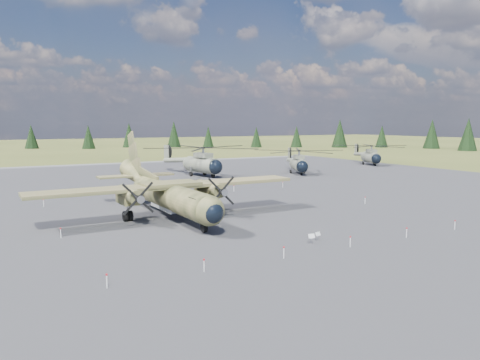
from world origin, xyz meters
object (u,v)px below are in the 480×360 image
transport_plane (167,191)px  helicopter_far (371,151)px  helicopter_near (201,155)px  helicopter_mid (299,157)px

transport_plane → helicopter_far: 67.51m
transport_plane → helicopter_far: transport_plane is taller
helicopter_near → helicopter_far: size_ratio=1.11×
helicopter_far → helicopter_near: bearing=-152.8°
helicopter_mid → helicopter_near: bearing=-171.3°
helicopter_mid → helicopter_far: bearing=40.8°
transport_plane → helicopter_near: (17.53, 30.26, 1.13)m
helicopter_far → transport_plane: bearing=-127.0°
helicopter_far → helicopter_mid: bearing=-139.7°
transport_plane → helicopter_mid: bearing=35.3°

